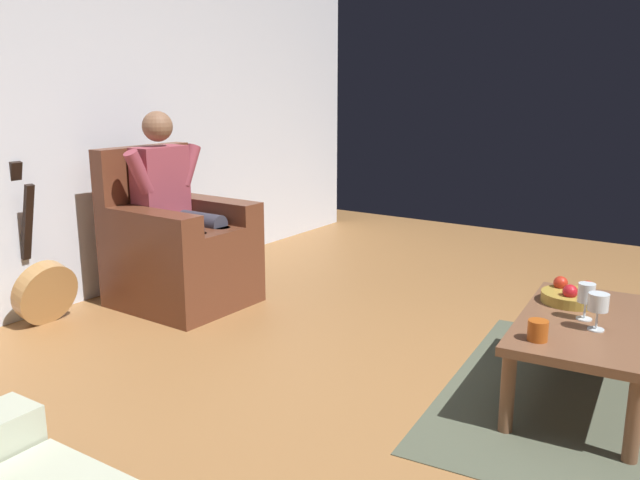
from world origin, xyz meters
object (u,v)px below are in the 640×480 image
coffee_table (587,331)px  fruit_bowl (571,295)px  armchair (178,250)px  guitar (44,287)px  wine_glass_far (598,304)px  person_seated (175,202)px  candle_jar (538,330)px  wine_glass_near (586,295)px

coffee_table → fruit_bowl: 0.26m
armchair → guitar: size_ratio=1.04×
wine_glass_far → fruit_bowl: wine_glass_far is taller
person_seated → candle_jar: bearing=83.6°
person_seated → wine_glass_far: 2.62m
coffee_table → wine_glass_near: (0.00, -0.02, 0.17)m
armchair → fruit_bowl: 2.45m
armchair → person_seated: 0.32m
wine_glass_near → candle_jar: wine_glass_near is taller
wine_glass_far → candle_jar: bearing=-34.1°
wine_glass_near → wine_glass_far: bearing=33.5°
person_seated → candle_jar: 2.47m
wine_glass_far → guitar: bearing=-77.4°
coffee_table → armchair: bearing=-88.9°
armchair → wine_glass_far: armchair is taller
armchair → wine_glass_near: size_ratio=6.08×
coffee_table → wine_glass_near: bearing=-80.7°
armchair → wine_glass_far: size_ratio=6.23×
armchair → guitar: armchair is taller
fruit_bowl → candle_jar: fruit_bowl is taller
coffee_table → wine_glass_near: size_ratio=6.37×
armchair → fruit_bowl: size_ratio=3.73×
person_seated → coffee_table: person_seated is taller
coffee_table → wine_glass_near: 0.17m
guitar → candle_jar: bearing=98.3°
armchair → coffee_table: armchair is taller
wine_glass_far → candle_jar: (0.26, -0.18, -0.07)m
guitar → wine_glass_far: (-0.67, 3.00, 0.28)m
wine_glass_far → wine_glass_near: bearing=-146.5°
wine_glass_near → wine_glass_far: (0.11, 0.07, 0.00)m
armchair → coffee_table: bearing=92.2°
coffee_table → candle_jar: bearing=-18.0°
armchair → candle_jar: 2.46m
wine_glass_near → fruit_bowl: bearing=-152.7°
coffee_table → fruit_bowl: fruit_bowl is taller
person_seated → fruit_bowl: size_ratio=4.56×
wine_glass_near → candle_jar: 0.39m
coffee_table → guitar: 3.05m
armchair → person_seated: person_seated is taller
wine_glass_far → candle_jar: size_ratio=1.91×
person_seated → armchair: bearing=-90.0°
armchair → coffee_table: 2.56m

